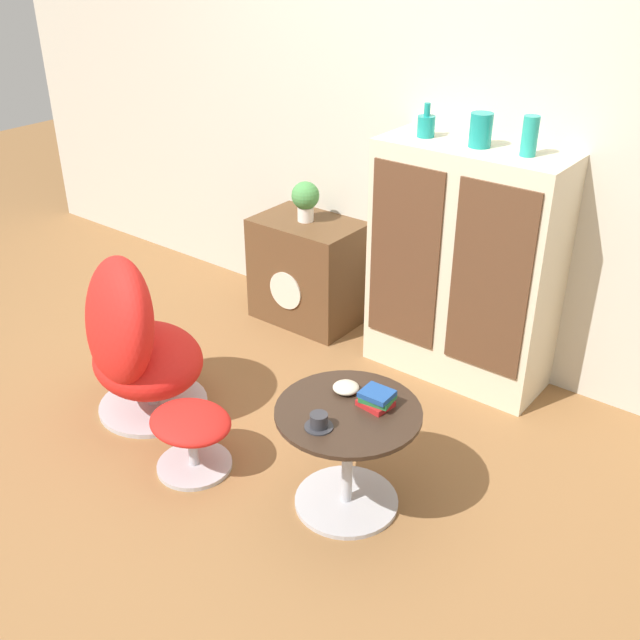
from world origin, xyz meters
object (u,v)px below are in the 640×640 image
(vase_inner_right, at_px, (530,136))
(vase_inner_left, at_px, (481,130))
(vase_leftmost, at_px, (426,125))
(teacup, at_px, (319,422))
(ottoman, at_px, (191,430))
(sideboard, at_px, (463,267))
(potted_plant, at_px, (305,198))
(coffee_table, at_px, (348,448))
(book_stack, at_px, (377,399))
(tv_console, at_px, (308,271))
(bowl, at_px, (346,387))
(egg_chair, at_px, (134,343))

(vase_inner_right, bearing_deg, vase_inner_left, 180.00)
(vase_leftmost, relative_size, teacup, 1.46)
(ottoman, bearing_deg, sideboard, 69.98)
(vase_inner_left, xyz_separation_m, teacup, (0.11, -1.34, -0.79))
(potted_plant, bearing_deg, vase_leftmost, 1.22)
(vase_inner_right, bearing_deg, coffee_table, -94.72)
(book_stack, bearing_deg, teacup, -110.01)
(teacup, bearing_deg, coffee_table, 81.82)
(tv_console, relative_size, teacup, 5.66)
(coffee_table, height_order, bowl, bowl)
(vase_leftmost, xyz_separation_m, book_stack, (0.49, -1.09, -0.76))
(potted_plant, bearing_deg, book_stack, -41.51)
(egg_chair, xyz_separation_m, ottoman, (0.51, -0.15, -0.18))
(vase_inner_right, height_order, bowl, vase_inner_right)
(sideboard, height_order, bowl, sideboard)
(egg_chair, xyz_separation_m, bowl, (1.09, 0.18, 0.11))
(sideboard, relative_size, vase_leftmost, 7.61)
(vase_inner_left, bearing_deg, book_stack, -79.41)
(vase_inner_right, height_order, book_stack, vase_inner_right)
(vase_leftmost, height_order, teacup, vase_leftmost)
(sideboard, height_order, potted_plant, sideboard)
(ottoman, bearing_deg, vase_leftmost, 80.16)
(tv_console, xyz_separation_m, vase_leftmost, (0.71, 0.02, 0.95))
(tv_console, distance_m, vase_inner_right, 1.58)
(book_stack, bearing_deg, vase_inner_right, 88.43)
(coffee_table, xyz_separation_m, bowl, (-0.08, 0.10, 0.20))
(ottoman, relative_size, potted_plant, 1.66)
(egg_chair, xyz_separation_m, coffee_table, (1.18, 0.08, -0.10))
(vase_leftmost, distance_m, vase_inner_right, 0.52)
(vase_inner_right, bearing_deg, potted_plant, -179.29)
(coffee_table, bearing_deg, tv_console, 134.19)
(vase_inner_right, distance_m, book_stack, 1.35)
(tv_console, relative_size, book_stack, 4.55)
(ottoman, distance_m, vase_leftmost, 1.78)
(teacup, bearing_deg, potted_plant, 130.37)
(vase_inner_right, distance_m, potted_plant, 1.36)
(potted_plant, bearing_deg, bowl, -45.12)
(coffee_table, height_order, book_stack, book_stack)
(sideboard, relative_size, book_stack, 8.91)
(vase_leftmost, bearing_deg, coffee_table, -70.47)
(egg_chair, distance_m, vase_inner_right, 2.01)
(sideboard, relative_size, vase_inner_left, 7.91)
(sideboard, height_order, egg_chair, sideboard)
(ottoman, bearing_deg, potted_plant, 109.16)
(vase_inner_right, distance_m, bowl, 1.36)
(ottoman, bearing_deg, vase_inner_right, 61.59)
(tv_console, bearing_deg, vase_inner_right, 0.75)
(book_stack, bearing_deg, potted_plant, 138.49)
(vase_inner_left, xyz_separation_m, book_stack, (0.20, -1.09, -0.78))
(ottoman, height_order, potted_plant, potted_plant)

